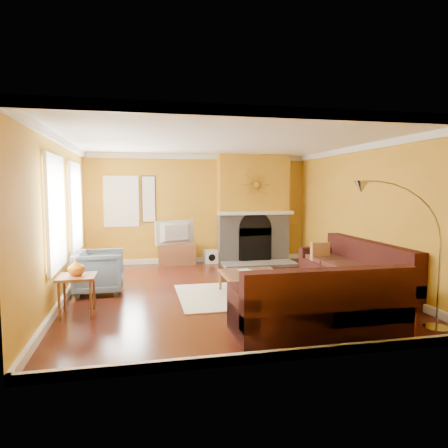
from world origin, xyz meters
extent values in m
cube|color=#541F11|center=(0.00, 0.00, -0.01)|extent=(5.50, 6.00, 0.02)
cube|color=white|center=(0.00, 0.00, 2.71)|extent=(5.50, 6.00, 0.02)
cube|color=gold|center=(0.00, 3.01, 1.35)|extent=(5.50, 0.02, 2.70)
cube|color=gold|center=(0.00, -3.01, 1.35)|extent=(5.50, 0.02, 2.70)
cube|color=gold|center=(-2.76, 0.00, 1.35)|extent=(0.02, 6.00, 2.70)
cube|color=gold|center=(2.76, 0.00, 1.35)|extent=(0.02, 6.00, 2.70)
cube|color=white|center=(-2.72, 1.30, 1.50)|extent=(0.06, 1.22, 1.72)
cube|color=white|center=(-2.72, -0.60, 1.50)|extent=(0.06, 1.22, 1.72)
cube|color=white|center=(-1.90, 2.96, 1.55)|extent=(0.82, 0.06, 1.22)
cube|color=white|center=(-1.25, 2.97, 1.60)|extent=(0.34, 0.04, 1.14)
cube|color=white|center=(1.35, 2.56, 1.25)|extent=(1.92, 0.22, 0.08)
cube|color=gray|center=(1.35, 2.25, 0.03)|extent=(1.80, 0.70, 0.06)
cube|color=beige|center=(0.35, -0.30, 0.01)|extent=(2.40, 1.80, 0.02)
cube|color=brown|center=(-0.60, 2.75, 0.24)|extent=(0.89, 0.40, 0.49)
imported|color=black|center=(-0.60, 2.75, 0.79)|extent=(1.01, 0.48, 0.59)
cube|color=white|center=(0.25, 2.78, 0.16)|extent=(0.32, 0.32, 0.32)
imported|color=slate|center=(-2.20, 0.35, 0.39)|extent=(0.85, 0.82, 0.77)
imported|color=orange|center=(-2.40, -0.85, 0.72)|extent=(0.25, 0.25, 0.26)
imported|color=white|center=(0.25, -0.25, 0.41)|extent=(0.26, 0.31, 0.03)
camera|label=1|loc=(-1.48, -6.93, 1.87)|focal=32.00mm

